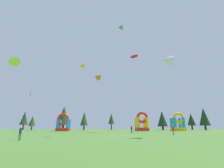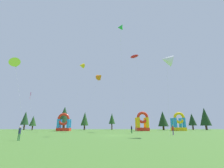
{
  "view_description": "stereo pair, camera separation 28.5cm",
  "coord_description": "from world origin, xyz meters",
  "px_view_note": "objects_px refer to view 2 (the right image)",
  "views": [
    {
      "loc": [
        -1.46,
        -31.35,
        1.76
      ],
      "look_at": [
        0.0,
        9.21,
        12.37
      ],
      "focal_mm": 25.73,
      "sensor_mm": 36.0,
      "label": 1
    },
    {
      "loc": [
        -1.18,
        -31.36,
        1.76
      ],
      "look_at": [
        0.0,
        9.21,
        12.37
      ],
      "focal_mm": 25.73,
      "sensor_mm": 36.0,
      "label": 2
    }
  ],
  "objects_px": {
    "person_far_side": "(132,129)",
    "person_midfield": "(173,129)",
    "kite_lime_delta": "(15,64)",
    "kite_yellow_delta": "(82,66)",
    "inflatable_orange_dome": "(179,124)",
    "kite_pink_diamond": "(30,94)",
    "person_near_camera": "(20,132)",
    "kite_white_delta": "(167,60)",
    "inflatable_red_slide": "(142,124)",
    "kite_orange_delta": "(100,76)",
    "kite_green_delta": "(120,28)",
    "inflatable_blue_arch": "(64,124)",
    "kite_red_parafoil": "(134,56)"
  },
  "relations": [
    {
      "from": "person_far_side",
      "to": "person_midfield",
      "type": "xyz_separation_m",
      "value": [
        7.14,
        -7.83,
        0.02
      ]
    },
    {
      "from": "kite_lime_delta",
      "to": "kite_yellow_delta",
      "type": "xyz_separation_m",
      "value": [
        10.25,
        21.55,
        8.24
      ]
    },
    {
      "from": "kite_lime_delta",
      "to": "inflatable_orange_dome",
      "type": "distance_m",
      "value": 55.49
    },
    {
      "from": "kite_pink_diamond",
      "to": "person_near_camera",
      "type": "relative_size",
      "value": 6.06
    },
    {
      "from": "kite_lime_delta",
      "to": "kite_white_delta",
      "type": "height_order",
      "value": "kite_lime_delta"
    },
    {
      "from": "kite_pink_diamond",
      "to": "person_midfield",
      "type": "bearing_deg",
      "value": -14.87
    },
    {
      "from": "person_far_side",
      "to": "kite_lime_delta",
      "type": "bearing_deg",
      "value": 164.51
    },
    {
      "from": "kite_white_delta",
      "to": "person_midfield",
      "type": "height_order",
      "value": "kite_white_delta"
    },
    {
      "from": "person_far_side",
      "to": "inflatable_red_slide",
      "type": "height_order",
      "value": "inflatable_red_slide"
    },
    {
      "from": "kite_orange_delta",
      "to": "kite_lime_delta",
      "type": "distance_m",
      "value": 25.9
    },
    {
      "from": "kite_white_delta",
      "to": "kite_yellow_delta",
      "type": "relative_size",
      "value": 0.64
    },
    {
      "from": "kite_orange_delta",
      "to": "kite_pink_diamond",
      "type": "height_order",
      "value": "kite_orange_delta"
    },
    {
      "from": "person_far_side",
      "to": "person_near_camera",
      "type": "distance_m",
      "value": 25.84
    },
    {
      "from": "person_midfield",
      "to": "person_far_side",
      "type": "bearing_deg",
      "value": 88.29
    },
    {
      "from": "kite_orange_delta",
      "to": "person_far_side",
      "type": "bearing_deg",
      "value": -51.55
    },
    {
      "from": "kite_lime_delta",
      "to": "person_midfield",
      "type": "height_order",
      "value": "kite_lime_delta"
    },
    {
      "from": "inflatable_red_slide",
      "to": "inflatable_orange_dome",
      "type": "relative_size",
      "value": 1.01
    },
    {
      "from": "kite_green_delta",
      "to": "kite_white_delta",
      "type": "distance_m",
      "value": 14.52
    },
    {
      "from": "kite_green_delta",
      "to": "kite_orange_delta",
      "type": "height_order",
      "value": "kite_green_delta"
    },
    {
      "from": "kite_green_delta",
      "to": "inflatable_blue_arch",
      "type": "height_order",
      "value": "kite_green_delta"
    },
    {
      "from": "kite_yellow_delta",
      "to": "inflatable_orange_dome",
      "type": "xyz_separation_m",
      "value": [
        35.89,
        6.94,
        -20.06
      ]
    },
    {
      "from": "person_midfield",
      "to": "kite_red_parafoil",
      "type": "bearing_deg",
      "value": 57.9
    },
    {
      "from": "kite_lime_delta",
      "to": "kite_white_delta",
      "type": "bearing_deg",
      "value": -8.55
    },
    {
      "from": "person_midfield",
      "to": "inflatable_orange_dome",
      "type": "xyz_separation_m",
      "value": [
        13.46,
        27.88,
        1.4
      ]
    },
    {
      "from": "kite_green_delta",
      "to": "kite_orange_delta",
      "type": "relative_size",
      "value": 1.31
    },
    {
      "from": "kite_orange_delta",
      "to": "inflatable_orange_dome",
      "type": "height_order",
      "value": "kite_orange_delta"
    },
    {
      "from": "kite_orange_delta",
      "to": "inflatable_red_slide",
      "type": "height_order",
      "value": "kite_orange_delta"
    },
    {
      "from": "person_near_camera",
      "to": "person_midfield",
      "type": "bearing_deg",
      "value": 158.6
    },
    {
      "from": "kite_red_parafoil",
      "to": "kite_pink_diamond",
      "type": "xyz_separation_m",
      "value": [
        -29.43,
        -9.47,
        -15.4
      ]
    },
    {
      "from": "kite_pink_diamond",
      "to": "inflatable_orange_dome",
      "type": "bearing_deg",
      "value": 22.14
    },
    {
      "from": "kite_orange_delta",
      "to": "person_near_camera",
      "type": "xyz_separation_m",
      "value": [
        -8.33,
        -30.37,
        -16.85
      ]
    },
    {
      "from": "kite_orange_delta",
      "to": "person_midfield",
      "type": "bearing_deg",
      "value": -49.85
    },
    {
      "from": "person_near_camera",
      "to": "inflatable_red_slide",
      "type": "xyz_separation_m",
      "value": [
        23.69,
        38.38,
        1.56
      ]
    },
    {
      "from": "kite_orange_delta",
      "to": "person_near_camera",
      "type": "height_order",
      "value": "kite_orange_delta"
    },
    {
      "from": "kite_lime_delta",
      "to": "inflatable_orange_dome",
      "type": "bearing_deg",
      "value": 31.7
    },
    {
      "from": "kite_red_parafoil",
      "to": "inflatable_red_slide",
      "type": "relative_size",
      "value": 3.8
    },
    {
      "from": "kite_yellow_delta",
      "to": "kite_lime_delta",
      "type": "bearing_deg",
      "value": -115.43
    },
    {
      "from": "kite_green_delta",
      "to": "inflatable_red_slide",
      "type": "xyz_separation_m",
      "value": [
        9.84,
        26.32,
        -21.76
      ]
    },
    {
      "from": "kite_lime_delta",
      "to": "kite_white_delta",
      "type": "relative_size",
      "value": 1.04
    },
    {
      "from": "kite_pink_diamond",
      "to": "kite_yellow_delta",
      "type": "height_order",
      "value": "kite_yellow_delta"
    },
    {
      "from": "kite_pink_diamond",
      "to": "kite_yellow_delta",
      "type": "distance_m",
      "value": 20.72
    },
    {
      "from": "kite_orange_delta",
      "to": "kite_pink_diamond",
      "type": "xyz_separation_m",
      "value": [
        -17.54,
        -9.87,
        -8.11
      ]
    },
    {
      "from": "kite_lime_delta",
      "to": "kite_yellow_delta",
      "type": "height_order",
      "value": "kite_yellow_delta"
    },
    {
      "from": "person_midfield",
      "to": "inflatable_orange_dome",
      "type": "distance_m",
      "value": 30.99
    },
    {
      "from": "kite_white_delta",
      "to": "person_far_side",
      "type": "distance_m",
      "value": 18.88
    },
    {
      "from": "kite_pink_diamond",
      "to": "person_midfield",
      "type": "distance_m",
      "value": 35.54
    },
    {
      "from": "kite_lime_delta",
      "to": "inflatable_red_slide",
      "type": "distance_m",
      "value": 43.88
    },
    {
      "from": "kite_red_parafoil",
      "to": "kite_pink_diamond",
      "type": "bearing_deg",
      "value": -162.16
    },
    {
      "from": "person_far_side",
      "to": "kite_pink_diamond",
      "type": "bearing_deg",
      "value": 144.0
    },
    {
      "from": "kite_red_parafoil",
      "to": "kite_yellow_delta",
      "type": "bearing_deg",
      "value": 171.95
    }
  ]
}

